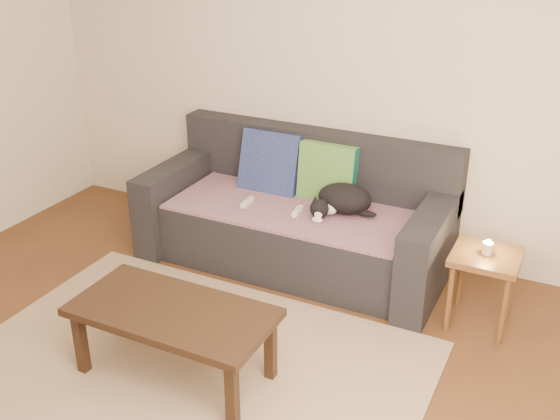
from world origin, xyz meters
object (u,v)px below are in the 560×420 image
(sofa, at_px, (297,220))
(wii_remote_a, at_px, (247,202))
(wii_remote_b, at_px, (297,211))
(cat, at_px, (343,200))
(coffee_table, at_px, (173,317))
(side_table, at_px, (485,266))

(sofa, relative_size, wii_remote_a, 14.00)
(sofa, bearing_deg, wii_remote_b, -65.07)
(sofa, height_order, cat, sofa)
(coffee_table, bearing_deg, wii_remote_a, 101.71)
(cat, bearing_deg, sofa, 157.89)
(wii_remote_a, distance_m, side_table, 1.62)
(coffee_table, bearing_deg, cat, 75.78)
(sofa, xyz_separation_m, side_table, (1.32, -0.25, 0.09))
(sofa, bearing_deg, coffee_table, -91.32)
(wii_remote_a, bearing_deg, cat, -79.05)
(sofa, height_order, wii_remote_a, sofa)
(wii_remote_a, bearing_deg, coffee_table, -172.18)
(cat, distance_m, wii_remote_b, 0.31)
(wii_remote_a, relative_size, coffee_table, 0.14)
(cat, distance_m, coffee_table, 1.50)
(sofa, distance_m, cat, 0.40)
(sofa, height_order, coffee_table, sofa)
(sofa, relative_size, cat, 4.51)
(cat, relative_size, side_table, 0.97)
(sofa, bearing_deg, cat, -1.21)
(wii_remote_a, height_order, side_table, side_table)
(sofa, relative_size, wii_remote_b, 14.00)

